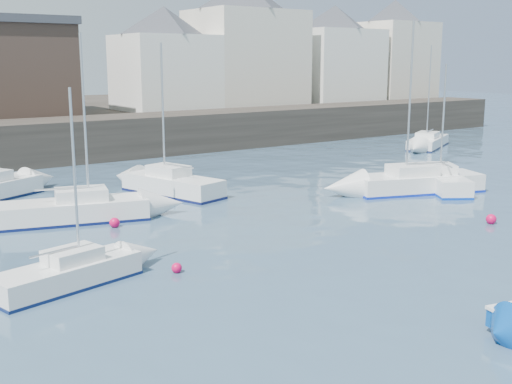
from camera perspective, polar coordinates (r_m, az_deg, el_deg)
water at (r=20.18m, az=20.39°, el=-9.83°), size 220.00×220.00×0.00m
quay_wall at (r=48.34m, az=-15.99°, el=4.49°), size 90.00×5.00×3.00m
land_strip at (r=65.53m, az=-21.29°, el=5.83°), size 90.00×32.00×2.80m
bldg_east_a at (r=63.43m, az=-0.91°, el=13.14°), size 13.36×13.36×11.80m
bldg_east_b at (r=69.84m, az=6.97°, el=12.15°), size 11.88×11.88×9.95m
bldg_east_c at (r=76.17m, az=12.13°, el=12.31°), size 11.14×11.14×10.95m
bldg_east_d at (r=58.36m, az=-8.10°, el=11.75°), size 11.14×11.14×8.95m
sailboat_a at (r=21.53m, az=-16.37°, el=-6.96°), size 5.09×2.66×6.32m
sailboat_b at (r=29.96m, az=-15.74°, el=-1.52°), size 6.77×3.69×8.31m
sailboat_c at (r=37.26m, az=16.24°, el=0.96°), size 4.31×5.33×6.94m
sailboat_d at (r=36.36m, az=14.09°, el=0.86°), size 7.53×4.51×9.15m
sailboat_f at (r=34.97m, az=-7.46°, el=0.71°), size 3.57×6.49×8.04m
sailboat_g at (r=55.53m, az=15.04°, el=4.35°), size 6.80×4.89×8.31m
buoy_near at (r=22.30m, az=-7.05°, el=-7.11°), size 0.36×0.36×0.36m
buoy_mid at (r=30.41m, az=20.15°, el=-2.66°), size 0.46×0.46×0.46m
buoy_far at (r=28.64m, az=-12.44°, el=-3.07°), size 0.45×0.45×0.45m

